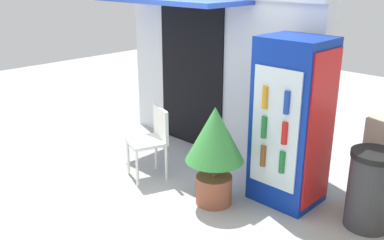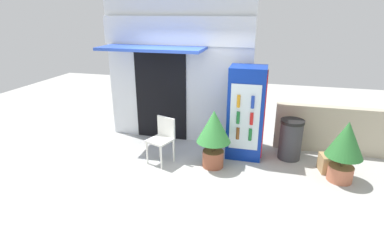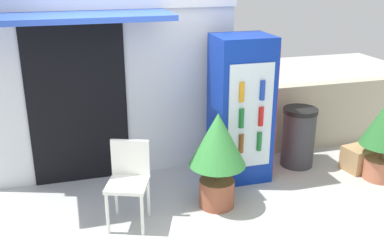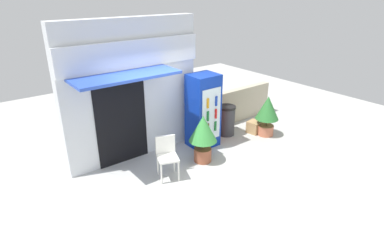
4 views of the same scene
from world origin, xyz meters
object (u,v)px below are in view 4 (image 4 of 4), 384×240
object	(u,v)px
plastic_chair	(167,154)
potted_plant_curbside	(267,112)
potted_plant_near_shop	(203,133)
cardboard_box	(254,127)
trash_bin	(227,120)
drink_cooler	(203,111)

from	to	relation	value
plastic_chair	potted_plant_curbside	bearing A→B (deg)	1.50
potted_plant_near_shop	potted_plant_curbside	world-z (taller)	potted_plant_near_shop
plastic_chair	potted_plant_near_shop	size ratio (longest dim) A/B	0.79
potted_plant_near_shop	cardboard_box	distance (m)	2.26
potted_plant_near_shop	potted_plant_curbside	size ratio (longest dim) A/B	1.02
potted_plant_near_shop	trash_bin	bearing A→B (deg)	27.10
plastic_chair	trash_bin	xyz separation A→B (m)	(2.46, 0.77, -0.12)
potted_plant_curbside	trash_bin	bearing A→B (deg)	140.91
drink_cooler	potted_plant_curbside	distance (m)	1.87
potted_plant_curbside	cardboard_box	distance (m)	0.62
plastic_chair	cardboard_box	size ratio (longest dim) A/B	2.62
drink_cooler	plastic_chair	size ratio (longest dim) A/B	2.06
potted_plant_near_shop	cardboard_box	world-z (taller)	potted_plant_near_shop
potted_plant_near_shop	cardboard_box	bearing A→B (deg)	9.28
drink_cooler	trash_bin	bearing A→B (deg)	5.81
plastic_chair	trash_bin	bearing A→B (deg)	17.44
potted_plant_curbside	cardboard_box	bearing A→B (deg)	114.15
potted_plant_near_shop	cardboard_box	xyz separation A→B (m)	(2.16, 0.35, -0.55)
plastic_chair	trash_bin	size ratio (longest dim) A/B	1.09
drink_cooler	cardboard_box	xyz separation A→B (m)	(1.62, -0.30, -0.77)
drink_cooler	plastic_chair	bearing A→B (deg)	-156.34
plastic_chair	potted_plant_near_shop	world-z (taller)	potted_plant_near_shop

